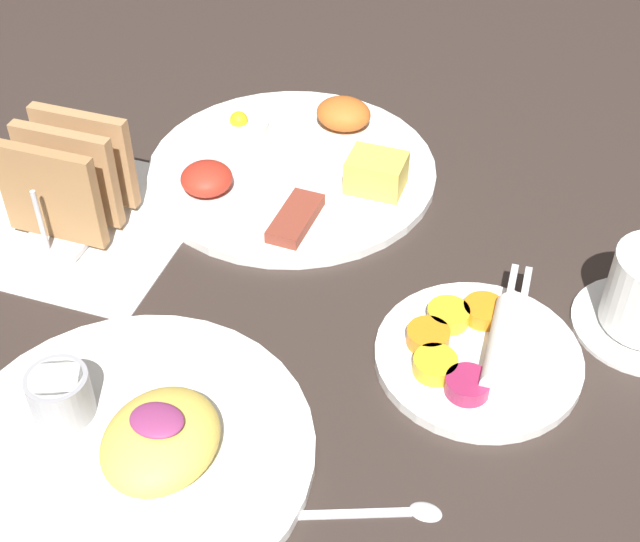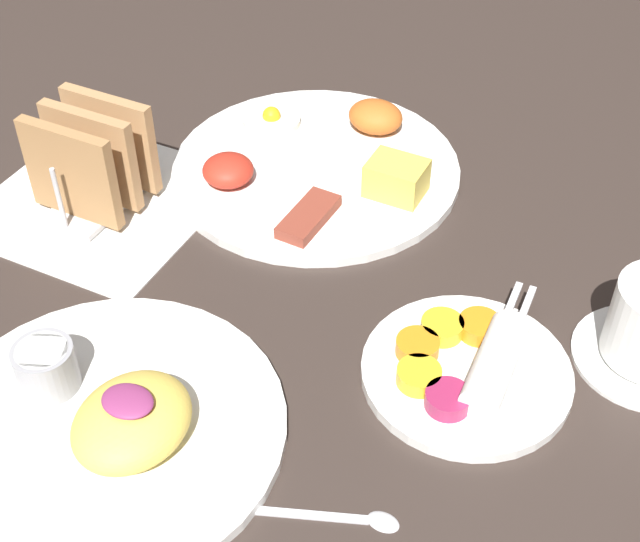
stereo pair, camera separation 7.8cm
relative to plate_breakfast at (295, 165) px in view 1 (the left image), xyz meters
name	(u,v)px [view 1 (the left image)]	position (x,y,z in m)	size (l,w,h in m)	color
ground_plane	(246,320)	(0.03, -0.22, -0.01)	(3.00, 3.00, 0.00)	#332823
napkin_flat	(79,221)	(-0.17, -0.14, -0.01)	(0.22, 0.22, 0.00)	white
plate_breakfast	(295,165)	(0.00, 0.00, 0.00)	(0.30, 0.30, 0.05)	white
plate_condiments	(479,351)	(0.23, -0.20, 0.00)	(0.17, 0.18, 0.04)	white
plate_foreground	(131,442)	(0.01, -0.37, 0.00)	(0.28, 0.28, 0.06)	white
toast_rack	(69,179)	(-0.17, -0.14, 0.04)	(0.10, 0.12, 0.10)	#B7B7BC
teaspoon	(380,511)	(0.19, -0.37, -0.01)	(0.13, 0.05, 0.01)	silver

